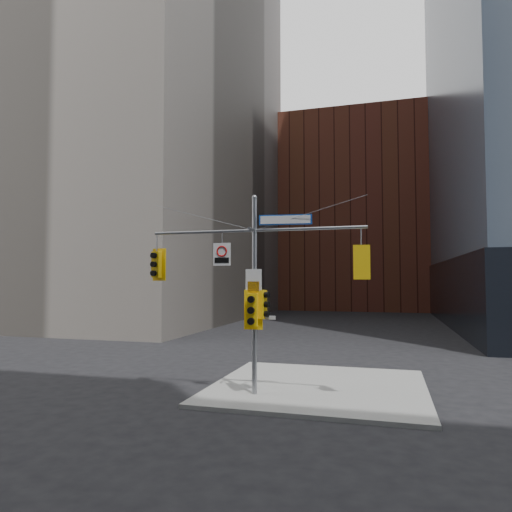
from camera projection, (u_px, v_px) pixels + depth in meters
The scene contains 13 objects.
ground at pixel (237, 414), 14.30m from camera, with size 160.00×160.00×0.00m, color black.
sidewalk_corner at pixel (319, 387), 17.59m from camera, with size 8.00×8.00×0.15m, color gray.
brick_midrise at pixel (355, 217), 70.70m from camera, with size 26.00×20.00×28.00m, color maroon.
signal_assembly at pixel (254, 274), 16.45m from camera, with size 8.00×0.80×7.30m.
traffic_light_west_arm at pixel (157, 264), 17.57m from camera, with size 0.60×0.52×1.26m.
traffic_light_east_arm at pixel (361, 262), 15.43m from camera, with size 0.55×0.48×1.16m.
traffic_light_pole_side at pixel (263, 304), 16.30m from camera, with size 0.44×0.37×1.02m.
traffic_light_pole_front at pixel (252, 310), 16.12m from camera, with size 0.68×0.56×1.42m.
street_sign_blade at pixel (285, 220), 16.23m from camera, with size 1.89×0.28×0.37m.
regulatory_sign_arm at pixel (222, 254), 16.81m from camera, with size 0.67×0.08×0.83m.
regulatory_sign_pole at pixel (254, 281), 16.32m from camera, with size 0.61×0.09×0.79m.
street_blade_ew at pixel (267, 317), 16.25m from camera, with size 0.68×0.11×0.14m.
street_blade_ns at pixel (258, 316), 16.80m from camera, with size 0.06×0.73×0.15m.
Camera 1 is at (4.61, -13.81, 4.20)m, focal length 32.00 mm.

